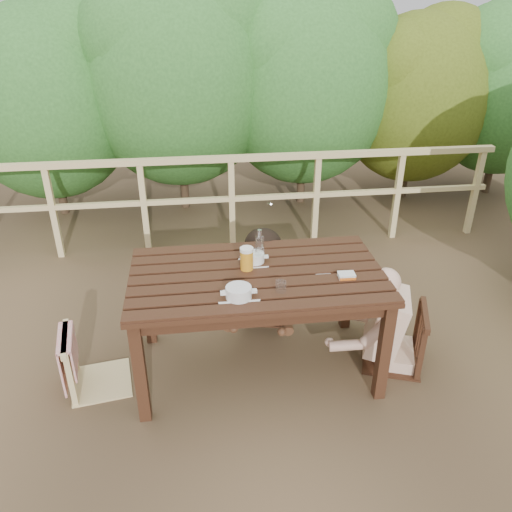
{
  "coord_description": "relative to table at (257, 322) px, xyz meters",
  "views": [
    {
      "loc": [
        -0.39,
        -2.92,
        2.49
      ],
      "look_at": [
        0.0,
        0.05,
        0.9
      ],
      "focal_mm": 35.56,
      "sensor_mm": 36.0,
      "label": 1
    }
  ],
  "objects": [
    {
      "name": "ground",
      "position": [
        0.0,
        0.0,
        -0.39
      ],
      "size": [
        60.0,
        60.0,
        0.0
      ],
      "primitive_type": "plane",
      "color": "brown",
      "rests_on": "ground"
    },
    {
      "name": "table",
      "position": [
        0.0,
        0.0,
        0.0
      ],
      "size": [
        1.7,
        0.96,
        0.79
      ],
      "primitive_type": "cube",
      "color": "black",
      "rests_on": "ground"
    },
    {
      "name": "chair_left",
      "position": [
        -1.12,
        -0.04,
        0.03
      ],
      "size": [
        0.48,
        0.48,
        0.84
      ],
      "primitive_type": "cube",
      "rotation": [
        0.0,
        0.0,
        1.73
      ],
      "color": "#D0B67B",
      "rests_on": "ground"
    },
    {
      "name": "chair_far",
      "position": [
        0.16,
        0.69,
        0.07
      ],
      "size": [
        0.56,
        0.56,
        0.93
      ],
      "primitive_type": "cube",
      "rotation": [
        0.0,
        0.0,
        -0.23
      ],
      "color": "black",
      "rests_on": "ground"
    },
    {
      "name": "chair_right",
      "position": [
        1.01,
        -0.06,
        0.04
      ],
      "size": [
        0.55,
        0.55,
        0.87
      ],
      "primitive_type": "cube",
      "rotation": [
        0.0,
        0.0,
        -1.92
      ],
      "color": "black",
      "rests_on": "ground"
    },
    {
      "name": "woman",
      "position": [
        0.16,
        0.71,
        0.26
      ],
      "size": [
        0.66,
        0.75,
        1.3
      ],
      "primitive_type": null,
      "rotation": [
        0.0,
        0.0,
        2.91
      ],
      "color": "black",
      "rests_on": "ground"
    },
    {
      "name": "diner_right",
      "position": [
        1.04,
        -0.06,
        0.24
      ],
      "size": [
        0.76,
        0.69,
        1.26
      ],
      "primitive_type": null,
      "rotation": [
        0.0,
        0.0,
        1.22
      ],
      "color": "beige",
      "rests_on": "ground"
    },
    {
      "name": "railing",
      "position": [
        0.0,
        2.0,
        0.11
      ],
      "size": [
        5.6,
        0.1,
        1.01
      ],
      "primitive_type": "cube",
      "color": "#D0B67B",
      "rests_on": "ground"
    },
    {
      "name": "hedge_row",
      "position": [
        0.4,
        3.2,
        1.51
      ],
      "size": [
        6.6,
        1.6,
        3.8
      ],
      "primitive_type": null,
      "color": "#2C5E24",
      "rests_on": "ground"
    },
    {
      "name": "soup_near",
      "position": [
        -0.15,
        -0.29,
        0.44
      ],
      "size": [
        0.27,
        0.27,
        0.09
      ],
      "primitive_type": "cylinder",
      "color": "silver",
      "rests_on": "table"
    },
    {
      "name": "soup_far",
      "position": [
        0.0,
        0.15,
        0.43
      ],
      "size": [
        0.24,
        0.24,
        0.08
      ],
      "primitive_type": "cylinder",
      "color": "white",
      "rests_on": "table"
    },
    {
      "name": "beer_glass",
      "position": [
        -0.06,
        0.05,
        0.48
      ],
      "size": [
        0.09,
        0.09,
        0.18
      ],
      "primitive_type": "cylinder",
      "color": "orange",
      "rests_on": "table"
    },
    {
      "name": "bottle",
      "position": [
        0.04,
        0.14,
        0.52
      ],
      "size": [
        0.06,
        0.06,
        0.26
      ],
      "primitive_type": "cylinder",
      "color": "silver",
      "rests_on": "table"
    },
    {
      "name": "tumbler",
      "position": [
        0.12,
        -0.25,
        0.43
      ],
      "size": [
        0.07,
        0.07,
        0.08
      ],
      "primitive_type": "cylinder",
      "color": "silver",
      "rests_on": "table"
    },
    {
      "name": "butter_tub",
      "position": [
        0.57,
        -0.14,
        0.42
      ],
      "size": [
        0.11,
        0.08,
        0.05
      ],
      "primitive_type": "cube",
      "rotation": [
        0.0,
        0.0,
        -0.04
      ],
      "color": "white",
      "rests_on": "table"
    }
  ]
}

